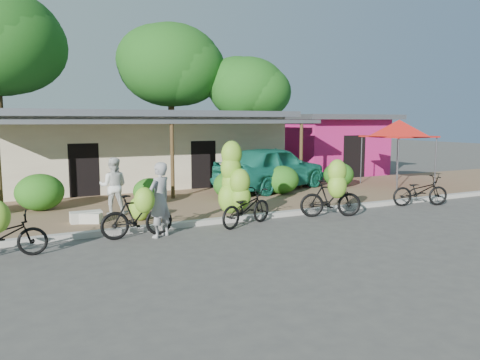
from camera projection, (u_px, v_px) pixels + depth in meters
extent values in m
plane|color=#464441|center=(252.00, 239.00, 11.71)|extent=(100.00, 100.00, 0.00)
cube|color=brown|center=(183.00, 205.00, 16.12)|extent=(60.00, 6.00, 0.12)
cube|color=#A8A399|center=(219.00, 221.00, 13.47)|extent=(60.00, 0.25, 0.15)
cube|color=beige|center=(137.00, 151.00, 21.24)|extent=(12.00, 6.00, 3.10)
cube|color=slate|center=(136.00, 114.00, 21.03)|extent=(13.00, 7.00, 0.25)
cube|color=black|center=(157.00, 167.00, 18.69)|extent=(1.40, 0.12, 2.20)
cube|color=slate|center=(164.00, 122.00, 17.54)|extent=(13.00, 2.00, 0.15)
cylinder|color=#503820|center=(172.00, 163.00, 16.93)|extent=(0.14, 0.14, 2.85)
cylinder|color=#503820|center=(301.00, 157.00, 19.44)|extent=(0.14, 0.14, 2.85)
cube|color=#B61C6A|center=(324.00, 147.00, 25.97)|extent=(5.00, 5.00, 3.00)
cube|color=slate|center=(325.00, 117.00, 25.76)|extent=(6.00, 6.00, 0.25)
cube|color=black|center=(354.00, 157.00, 23.85)|extent=(1.40, 0.12, 2.20)
cylinder|color=#503820|center=(171.00, 115.00, 27.47)|extent=(0.36, 0.36, 6.49)
ellipsoid|color=#164D13|center=(170.00, 65.00, 27.10)|extent=(5.97, 5.97, 4.78)
ellipsoid|color=#164D13|center=(160.00, 60.00, 27.11)|extent=(5.08, 5.08, 4.06)
cylinder|color=#503820|center=(247.00, 127.00, 27.58)|extent=(0.36, 0.36, 5.08)
ellipsoid|color=#164D13|center=(247.00, 89.00, 27.30)|extent=(4.57, 4.57, 3.65)
ellipsoid|color=#164D13|center=(237.00, 84.00, 27.30)|extent=(3.88, 3.88, 3.10)
ellipsoid|color=#215313|center=(40.00, 192.00, 14.70)|extent=(1.49, 1.34, 1.16)
ellipsoid|color=#215313|center=(150.00, 191.00, 15.91)|extent=(1.13, 1.01, 0.88)
ellipsoid|color=#215313|center=(231.00, 185.00, 16.90)|extent=(1.31, 1.18, 1.02)
ellipsoid|color=#215313|center=(281.00, 180.00, 18.09)|extent=(1.39, 1.25, 1.09)
ellipsoid|color=#215313|center=(339.00, 175.00, 19.97)|extent=(1.34, 1.20, 1.04)
cylinder|color=#59595E|center=(398.00, 164.00, 19.12)|extent=(0.05, 0.05, 2.10)
cylinder|color=#59595E|center=(436.00, 162.00, 20.11)|extent=(0.05, 0.05, 2.10)
cylinder|color=#59595E|center=(361.00, 160.00, 21.07)|extent=(0.05, 0.05, 2.10)
cylinder|color=#59595E|center=(397.00, 158.00, 22.06)|extent=(0.05, 0.05, 2.10)
cube|color=red|center=(399.00, 136.00, 20.45)|extent=(2.40, 2.40, 0.06)
cone|color=red|center=(399.00, 128.00, 20.40)|extent=(3.50, 3.50, 0.70)
imported|color=black|center=(1.00, 236.00, 9.98)|extent=(1.91, 0.81, 0.98)
imported|color=black|center=(137.00, 216.00, 11.76)|extent=(1.86, 0.57, 1.11)
ellipsoid|color=#83B92E|center=(144.00, 200.00, 11.13)|extent=(0.50, 0.43, 0.63)
imported|color=black|center=(246.00, 208.00, 13.09)|extent=(2.07, 1.36, 1.03)
ellipsoid|color=#83B92E|center=(231.00, 198.00, 13.39)|extent=(0.73, 0.62, 0.92)
ellipsoid|color=#83B92E|center=(233.00, 183.00, 13.41)|extent=(0.66, 0.56, 0.82)
ellipsoid|color=#83B92E|center=(231.00, 168.00, 13.30)|extent=(0.61, 0.51, 0.76)
ellipsoid|color=#83B92E|center=(232.00, 154.00, 13.27)|extent=(0.61, 0.51, 0.76)
ellipsoid|color=#83B92E|center=(241.00, 197.00, 13.19)|extent=(0.58, 0.49, 0.73)
ellipsoid|color=#83B92E|center=(240.00, 182.00, 13.11)|extent=(0.60, 0.51, 0.75)
imported|color=black|center=(331.00, 198.00, 14.30)|extent=(1.96, 1.21, 1.14)
ellipsoid|color=#83B92E|center=(337.00, 186.00, 13.60)|extent=(0.58, 0.50, 0.73)
ellipsoid|color=#83B92E|center=(337.00, 172.00, 13.60)|extent=(0.58, 0.49, 0.72)
imported|color=black|center=(420.00, 191.00, 16.17)|extent=(2.10, 1.31, 1.04)
ellipsoid|color=#83B92E|center=(140.00, 208.00, 13.23)|extent=(0.57, 0.48, 0.71)
ellipsoid|color=#83B92E|center=(138.00, 208.00, 13.35)|extent=(0.53, 0.45, 0.66)
ellipsoid|color=#83B92E|center=(239.00, 200.00, 14.92)|extent=(0.49, 0.42, 0.62)
cube|color=beige|center=(86.00, 217.00, 13.04)|extent=(0.86, 0.42, 0.30)
cube|color=beige|center=(87.00, 218.00, 12.96)|extent=(0.84, 0.67, 0.28)
imported|color=gray|center=(160.00, 200.00, 11.77)|extent=(0.83, 0.74, 1.91)
imported|color=silver|center=(113.00, 186.00, 14.03)|extent=(1.01, 0.91, 1.72)
imported|color=#19725B|center=(272.00, 168.00, 19.11)|extent=(5.74, 3.83, 1.82)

